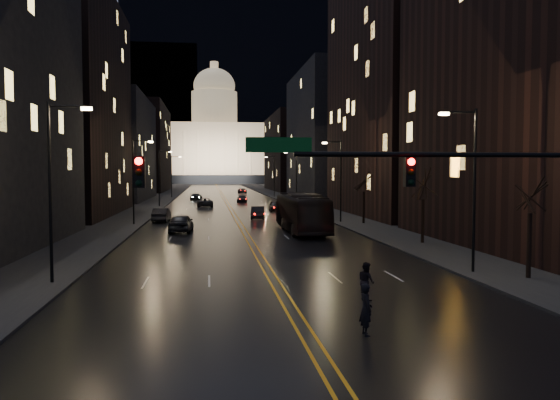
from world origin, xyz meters
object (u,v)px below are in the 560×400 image
object	(u,v)px
oncoming_car_a	(181,223)
pedestrian_a	(366,310)
pedestrian_b	(366,281)
oncoming_car_b	(162,215)
traffic_signal	(476,186)
receding_car_a	(258,213)
bus	(302,213)

from	to	relation	value
oncoming_car_a	pedestrian_a	xyz separation A→B (m)	(7.84, -33.22, 0.04)
pedestrian_a	pedestrian_b	bearing A→B (deg)	-19.52
oncoming_car_b	oncoming_car_a	bearing A→B (deg)	106.63
oncoming_car_b	pedestrian_a	size ratio (longest dim) A/B	2.59
traffic_signal	oncoming_car_a	world-z (taller)	traffic_signal
receding_car_a	pedestrian_a	xyz separation A→B (m)	(-0.50, -46.42, 0.17)
oncoming_car_a	pedestrian_b	bearing A→B (deg)	111.67
traffic_signal	pedestrian_b	world-z (taller)	traffic_signal
oncoming_car_a	pedestrian_b	distance (m)	29.69
bus	pedestrian_a	world-z (taller)	bus
oncoming_car_b	pedestrian_a	world-z (taller)	pedestrian_a
oncoming_car_b	receding_car_a	world-z (taller)	oncoming_car_b
pedestrian_a	receding_car_a	bearing A→B (deg)	-3.47
bus	receding_car_a	size ratio (longest dim) A/B	2.91
bus	pedestrian_a	distance (m)	31.96
pedestrian_a	oncoming_car_a	bearing A→B (deg)	10.42
oncoming_car_b	pedestrian_b	xyz separation A→B (m)	(12.01, -38.98, 0.07)
pedestrian_b	pedestrian_a	bearing A→B (deg)	152.14
pedestrian_b	traffic_signal	bearing A→B (deg)	-165.59
traffic_signal	oncoming_car_b	xyz separation A→B (m)	(-14.41, 43.98, -4.33)
oncoming_car_a	pedestrian_b	xyz separation A→B (m)	(9.34, -28.18, -0.02)
bus	pedestrian_a	bearing A→B (deg)	-96.59
bus	pedestrian_a	xyz separation A→B (m)	(-3.27, -31.78, -0.89)
bus	oncoming_car_a	bearing A→B (deg)	171.90
traffic_signal	pedestrian_a	distance (m)	5.74
traffic_signal	receding_car_a	world-z (taller)	traffic_signal
traffic_signal	receding_car_a	size ratio (longest dim) A/B	3.90
traffic_signal	oncoming_car_a	xyz separation A→B (m)	(-11.74, 33.18, -4.24)
oncoming_car_b	bus	bearing A→B (deg)	141.14
bus	oncoming_car_b	size ratio (longest dim) A/B	2.76
traffic_signal	receding_car_a	bearing A→B (deg)	94.20
bus	oncoming_car_a	xyz separation A→B (m)	(-11.11, 1.44, -0.94)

